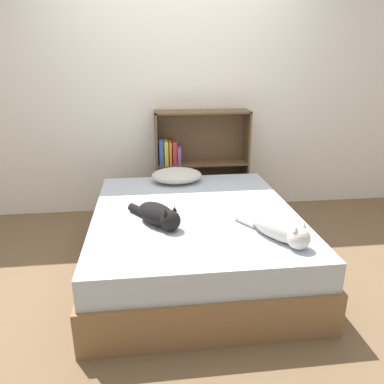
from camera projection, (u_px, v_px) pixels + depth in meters
The scene contains 7 objects.
ground_plane at pixel (194, 266), 3.05m from camera, with size 8.00×8.00×0.00m, color brown.
wall_back at pixel (178, 94), 3.89m from camera, with size 8.00×0.06×2.50m.
bed at pixel (194, 239), 2.97m from camera, with size 1.57×1.86×0.50m.
pillow at pixel (177, 175), 3.52m from camera, with size 0.47×0.37×0.13m.
cat_light at pixel (281, 230), 2.38m from camera, with size 0.37×0.55×0.16m.
cat_dark at pixel (159, 215), 2.61m from camera, with size 0.39×0.47×0.16m.
bookshelf at pixel (197, 161), 4.02m from camera, with size 0.98×0.26×1.10m.
Camera 1 is at (-0.34, -2.65, 1.60)m, focal length 35.00 mm.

